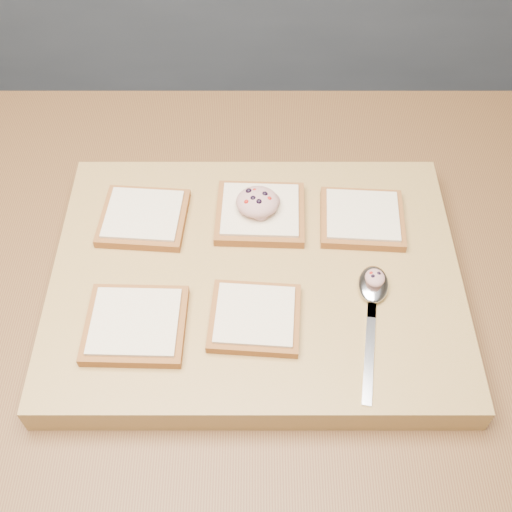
{
  "coord_description": "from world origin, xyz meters",
  "views": [
    {
      "loc": [
        -0.04,
        -0.56,
        1.64
      ],
      "look_at": [
        -0.04,
        -0.04,
        0.97
      ],
      "focal_mm": 45.0,
      "sensor_mm": 36.0,
      "label": 1
    }
  ],
  "objects": [
    {
      "name": "bread_far_right",
      "position": [
        0.11,
        0.04,
        0.95
      ],
      "size": [
        0.12,
        0.11,
        0.02
      ],
      "color": "#945226",
      "rests_on": "cutting_board"
    },
    {
      "name": "tuna_salad_dollop",
      "position": [
        -0.04,
        0.05,
        0.98
      ],
      "size": [
        0.06,
        0.06,
        0.03
      ],
      "color": "tan",
      "rests_on": "bread_far_center"
    },
    {
      "name": "bread_near_center",
      "position": [
        -0.04,
        -0.12,
        0.95
      ],
      "size": [
        0.12,
        0.11,
        0.02
      ],
      "color": "#945226",
      "rests_on": "cutting_board"
    },
    {
      "name": "spoon",
      "position": [
        0.11,
        -0.09,
        0.95
      ],
      "size": [
        0.06,
        0.2,
        0.01
      ],
      "color": "silver",
      "rests_on": "cutting_board"
    },
    {
      "name": "island_counter",
      "position": [
        0.0,
        0.0,
        0.45
      ],
      "size": [
        2.0,
        0.8,
        0.9
      ],
      "color": "slate",
      "rests_on": "ground"
    },
    {
      "name": "back_counter",
      "position": [
        0.0,
        1.43,
        0.47
      ],
      "size": [
        3.6,
        0.62,
        0.94
      ],
      "color": "slate",
      "rests_on": "ground"
    },
    {
      "name": "bread_far_left",
      "position": [
        -0.2,
        0.05,
        0.95
      ],
      "size": [
        0.13,
        0.12,
        0.02
      ],
      "color": "#945226",
      "rests_on": "cutting_board"
    },
    {
      "name": "spoon_salad",
      "position": [
        0.11,
        -0.07,
        0.96
      ],
      "size": [
        0.03,
        0.03,
        0.02
      ],
      "color": "tan",
      "rests_on": "spoon"
    },
    {
      "name": "bread_far_center",
      "position": [
        -0.04,
        0.05,
        0.95
      ],
      "size": [
        0.13,
        0.12,
        0.02
      ],
      "color": "#945226",
      "rests_on": "cutting_board"
    },
    {
      "name": "cutting_board",
      "position": [
        -0.04,
        -0.04,
        0.92
      ],
      "size": [
        0.55,
        0.42,
        0.04
      ],
      "primitive_type": "cube",
      "color": "#B1884C",
      "rests_on": "island_counter"
    },
    {
      "name": "bread_near_left",
      "position": [
        -0.19,
        -0.13,
        0.95
      ],
      "size": [
        0.13,
        0.12,
        0.02
      ],
      "color": "#945226",
      "rests_on": "cutting_board"
    },
    {
      "name": "ground",
      "position": [
        0.0,
        0.0,
        0.0
      ],
      "size": [
        4.0,
        4.0,
        0.0
      ],
      "primitive_type": "plane",
      "color": "#515459",
      "rests_on": "ground"
    }
  ]
}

